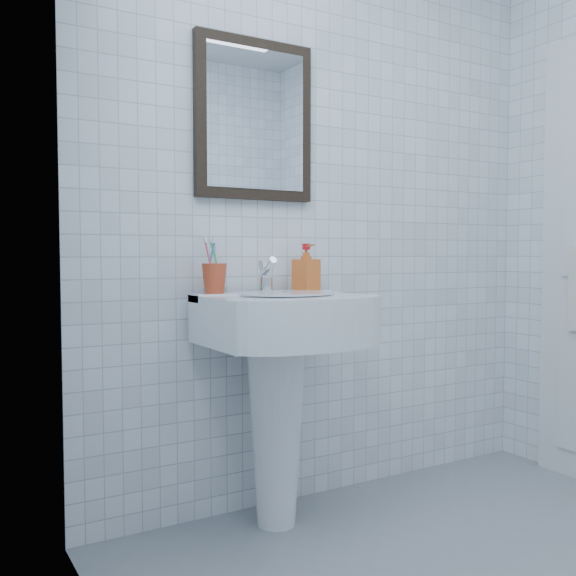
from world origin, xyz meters
TOP-DOWN VIEW (x-y plane):
  - wall_back at (0.00, 1.20)m, footprint 2.20×0.02m
  - wall_left at (-1.10, 0.00)m, footprint 0.02×2.40m
  - washbasin at (-0.36, 0.99)m, footprint 0.58×0.42m
  - faucet at (-0.36, 1.09)m, footprint 0.05×0.12m
  - toothbrush_cup at (-0.57, 1.11)m, footprint 0.11×0.11m
  - soap_dispenser at (-0.18, 1.10)m, footprint 0.10×0.10m
  - wall_mirror at (-0.36, 1.18)m, footprint 0.50×0.04m

SIDE VIEW (x-z plane):
  - washbasin at x=-0.36m, z-range 0.15..1.04m
  - faucet at x=-0.36m, z-range 0.87..1.00m
  - toothbrush_cup at x=-0.57m, z-range 0.88..0.99m
  - soap_dispenser at x=-0.18m, z-range 0.88..1.07m
  - wall_back at x=0.00m, z-range 0.00..2.50m
  - wall_left at x=-1.10m, z-range 0.00..2.50m
  - wall_mirror at x=-0.36m, z-range 1.24..1.86m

